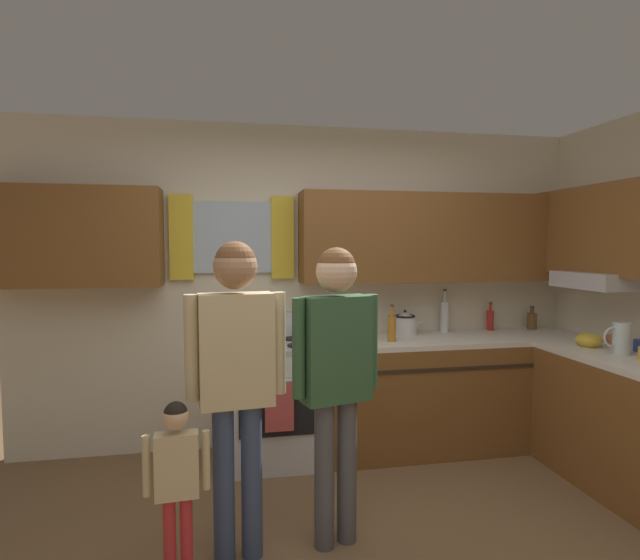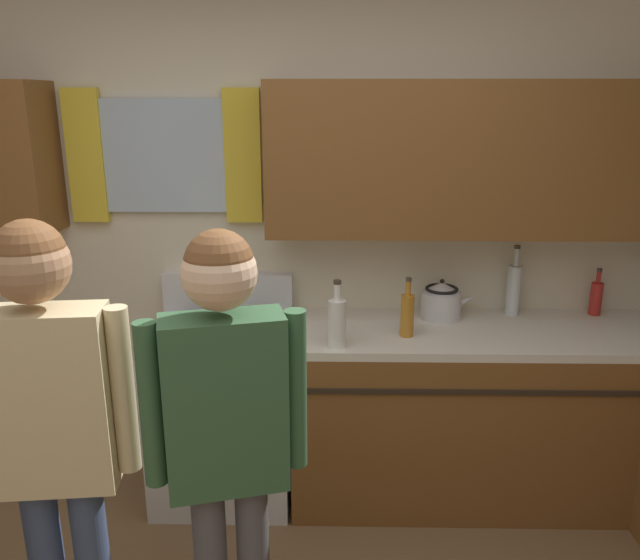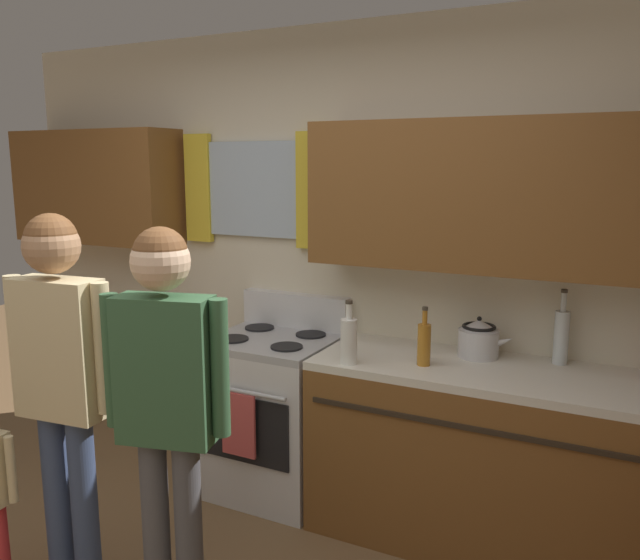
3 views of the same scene
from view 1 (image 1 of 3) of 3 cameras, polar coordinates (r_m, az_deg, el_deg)
The scene contains 16 objects.
back_wall_unit at distance 4.07m, azimuth -0.76°, elevation 1.53°, with size 4.60×0.42×2.60m.
kitchen_counter_run at distance 4.16m, azimuth 21.03°, elevation -12.89°, with size 2.23×1.91×0.90m.
stove_oven at distance 3.93m, azimuth -5.23°, elevation -13.41°, with size 0.68×0.67×1.10m.
bottle_sauce_red at distance 4.61m, azimuth 18.86°, elevation -4.30°, with size 0.06×0.06×0.25m.
bottle_squat_brown at distance 4.80m, azimuth 23.03°, elevation -4.27°, with size 0.08×0.08×0.21m.
bottle_oil_amber at distance 3.90m, azimuth 8.20°, elevation -5.37°, with size 0.06×0.06×0.29m.
bottle_milk_white at distance 3.67m, azimuth 4.02°, elevation -5.76°, with size 0.08×0.08×0.31m.
bottle_tall_clear at distance 4.40m, azimuth 14.04°, elevation -3.96°, with size 0.07×0.07×0.37m.
mug_cobalt_blue at distance 4.16m, azimuth 32.67°, elevation -6.30°, with size 0.11×0.07×0.08m.
cup_terracotta at distance 4.30m, azimuth 30.30°, elevation -5.93°, with size 0.11×0.07×0.08m.
stovetop_kettle at distance 4.20m, azimuth 9.69°, elevation -4.89°, with size 0.27×0.20×0.21m.
water_pitcher at distance 3.97m, azimuth 31.07°, elevation -5.70°, with size 0.19×0.11×0.22m.
mixing_bowl at distance 4.16m, azimuth 28.36°, elevation -6.08°, with size 0.18×0.18×0.10m.
adult_holding_child at distance 2.62m, azimuth -9.52°, elevation -9.18°, with size 0.51×0.23×1.66m.
adult_in_plaid at distance 2.71m, azimuth 1.86°, elevation -9.10°, with size 0.49×0.24×1.63m.
small_child at distance 2.63m, azimuth -16.03°, elevation -20.30°, with size 0.31×0.12×0.91m.
Camera 1 is at (-0.65, -2.18, 1.64)m, focal length 28.03 mm.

